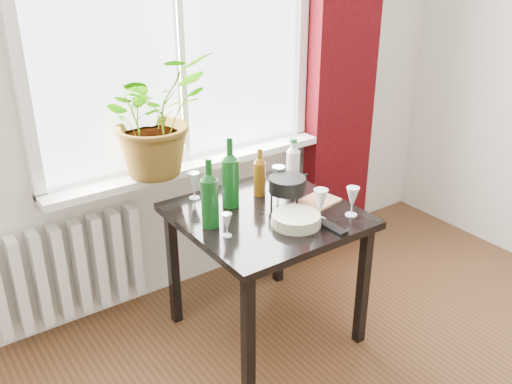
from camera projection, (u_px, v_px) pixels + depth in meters
window at (177, 24)px, 2.99m from camera, size 1.72×0.08×1.62m
windowsill at (191, 165)px, 3.26m from camera, size 1.72×0.20×0.04m
curtain at (344, 60)px, 3.62m from camera, size 0.50×0.12×2.56m
radiator at (70, 269)px, 3.08m from camera, size 0.80×0.10×0.55m
table at (266, 228)px, 2.94m from camera, size 0.85×0.85×0.74m
potted_plant at (154, 115)px, 2.97m from camera, size 0.67×0.61×0.65m
wine_bottle_left at (210, 192)px, 2.69m from camera, size 0.10×0.10×0.36m
wine_bottle_right at (230, 171)px, 2.89m from camera, size 0.10×0.10×0.38m
bottle_amber at (260, 171)px, 3.04m from camera, size 0.07×0.07×0.27m
cleaning_bottle at (293, 161)px, 3.19m from camera, size 0.09×0.09×0.26m
wineglass_front_right at (320, 205)px, 2.79m from camera, size 0.08×0.08×0.17m
wineglass_far_right at (352, 201)px, 2.84m from camera, size 0.09×0.09×0.16m
wineglass_back_center at (278, 180)px, 3.06m from camera, size 0.07×0.07×0.17m
wineglass_back_left at (194, 185)px, 3.02m from camera, size 0.08×0.08×0.15m
wineglass_front_left at (227, 225)px, 2.65m from camera, size 0.05×0.05×0.12m
plate_stack at (296, 219)px, 2.77m from camera, size 0.30×0.30×0.05m
fondue_pot at (287, 191)px, 2.96m from camera, size 0.26×0.24×0.15m
tv_remote at (331, 227)px, 2.73m from camera, size 0.06×0.18×0.02m
cutting_board at (316, 203)px, 2.99m from camera, size 0.27×0.20×0.01m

